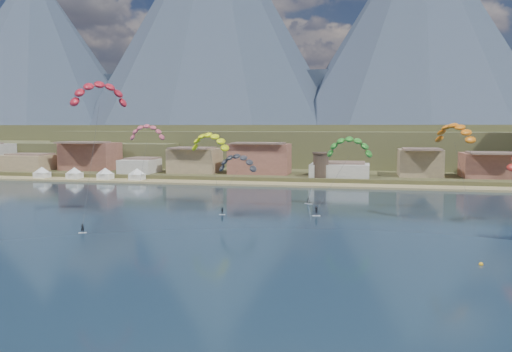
# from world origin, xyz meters

# --- Properties ---
(ground) EXTENTS (2400.00, 2400.00, 0.00)m
(ground) POSITION_xyz_m (0.00, 0.00, 0.00)
(ground) COLOR black
(ground) RESTS_ON ground
(beach) EXTENTS (2200.00, 12.00, 0.90)m
(beach) POSITION_xyz_m (0.00, 106.00, 0.25)
(beach) COLOR tan
(beach) RESTS_ON ground
(land) EXTENTS (2200.00, 900.00, 4.00)m
(land) POSITION_xyz_m (0.00, 560.00, 0.00)
(land) COLOR brown
(land) RESTS_ON ground
(foothills) EXTENTS (940.00, 210.00, 18.00)m
(foothills) POSITION_xyz_m (22.39, 232.47, 9.08)
(foothills) COLOR brown
(foothills) RESTS_ON ground
(mountain_ridge) EXTENTS (2060.00, 480.00, 400.00)m
(mountain_ridge) POSITION_xyz_m (-14.60, 823.65, 150.31)
(mountain_ridge) COLOR #2C3749
(mountain_ridge) RESTS_ON ground
(town) EXTENTS (400.00, 24.00, 12.00)m
(town) POSITION_xyz_m (-40.00, 122.00, 8.00)
(town) COLOR beige
(town) RESTS_ON ground
(watchtower) EXTENTS (5.82, 5.82, 8.60)m
(watchtower) POSITION_xyz_m (5.00, 114.00, 6.37)
(watchtower) COLOR #47382D
(watchtower) RESTS_ON ground
(beach_tents) EXTENTS (43.40, 6.40, 5.00)m
(beach_tents) POSITION_xyz_m (-76.25, 106.00, 3.71)
(beach_tents) COLOR white
(beach_tents) RESTS_ON ground
(kitesurfer_red) EXTENTS (12.24, 19.08, 30.27)m
(kitesurfer_red) POSITION_xyz_m (-33.16, 35.23, 26.46)
(kitesurfer_red) COLOR silver
(kitesurfer_red) RESTS_ON ground
(kitesurfer_yellow) EXTENTS (12.37, 15.42, 20.70)m
(kitesurfer_yellow) POSITION_xyz_m (-16.95, 58.28, 16.13)
(kitesurfer_yellow) COLOR silver
(kitesurfer_yellow) RESTS_ON ground
(kitesurfer_green) EXTENTS (12.84, 16.44, 20.33)m
(kitesurfer_green) POSITION_xyz_m (15.97, 62.28, 15.02)
(kitesurfer_green) COLOR silver
(kitesurfer_green) RESTS_ON ground
(distant_kite_pink) EXTENTS (9.90, 6.81, 21.27)m
(distant_kite_pink) POSITION_xyz_m (-36.17, 65.51, 18.38)
(distant_kite_pink) COLOR #262626
(distant_kite_pink) RESTS_ON ground
(distant_kite_dark) EXTENTS (9.90, 6.14, 14.77)m
(distant_kite_dark) POSITION_xyz_m (-10.49, 59.77, 11.14)
(distant_kite_dark) COLOR #262626
(distant_kite_dark) RESTS_ON ground
(distant_kite_orange) EXTENTS (8.59, 8.80, 21.29)m
(distant_kite_orange) POSITION_xyz_m (36.96, 46.66, 18.51)
(distant_kite_orange) COLOR #262626
(distant_kite_orange) RESTS_ON ground
(windsurfer) EXTENTS (2.34, 2.34, 3.72)m
(windsurfer) POSITION_xyz_m (6.26, 66.05, 1.18)
(windsurfer) COLOR silver
(windsurfer) RESTS_ON ground
(buoy) EXTENTS (0.60, 0.60, 0.60)m
(buoy) POSITION_xyz_m (35.88, 13.36, 0.10)
(buoy) COLOR yellow
(buoy) RESTS_ON ground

